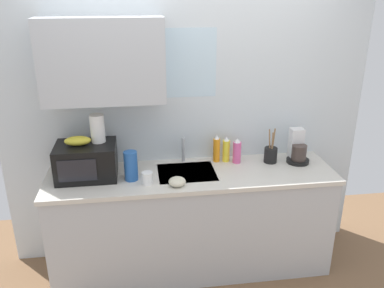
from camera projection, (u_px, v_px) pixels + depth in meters
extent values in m
cube|color=silver|center=(186.00, 118.00, 3.41)|extent=(3.08, 0.10, 2.50)
cube|color=#B2B7BC|center=(103.00, 61.00, 2.94)|extent=(0.90, 0.32, 0.62)
cube|color=silver|center=(181.00, 63.00, 3.20)|extent=(0.56, 0.02, 0.55)
cube|color=#B2B7BC|center=(192.00, 223.00, 3.39)|extent=(2.28, 0.60, 0.86)
cube|color=beige|center=(192.00, 175.00, 3.22)|extent=(2.31, 0.63, 0.03)
cube|color=#9EA0A5|center=(187.00, 180.00, 3.26)|extent=(0.46, 0.38, 0.14)
cylinder|color=#B2B5BA|center=(183.00, 150.00, 3.39)|extent=(0.03, 0.03, 0.21)
cube|color=black|center=(87.00, 161.00, 3.11)|extent=(0.46, 0.34, 0.27)
cube|color=black|center=(77.00, 171.00, 2.94)|extent=(0.28, 0.01, 0.17)
ellipsoid|color=gold|center=(78.00, 141.00, 3.04)|extent=(0.20, 0.11, 0.07)
cylinder|color=white|center=(97.00, 128.00, 3.08)|extent=(0.11, 0.11, 0.22)
cylinder|color=black|center=(298.00, 161.00, 3.41)|extent=(0.19, 0.19, 0.03)
cylinder|color=#3F332D|center=(299.00, 153.00, 3.37)|extent=(0.12, 0.12, 0.13)
cube|color=silver|center=(296.00, 143.00, 3.42)|extent=(0.11, 0.09, 0.26)
cylinder|color=orange|center=(216.00, 150.00, 3.40)|extent=(0.06, 0.06, 0.20)
cone|color=white|center=(217.00, 137.00, 3.36)|extent=(0.04, 0.04, 0.04)
cylinder|color=yellow|center=(226.00, 151.00, 3.41)|extent=(0.06, 0.06, 0.19)
cone|color=white|center=(227.00, 139.00, 3.37)|extent=(0.05, 0.05, 0.04)
cylinder|color=#E55999|center=(237.00, 152.00, 3.38)|extent=(0.07, 0.07, 0.18)
cone|color=white|center=(237.00, 140.00, 3.34)|extent=(0.05, 0.05, 0.04)
cylinder|color=#2659A5|center=(131.00, 166.00, 3.07)|extent=(0.10, 0.10, 0.23)
cylinder|color=white|center=(147.00, 178.00, 3.02)|extent=(0.08, 0.08, 0.09)
cylinder|color=black|center=(271.00, 155.00, 3.39)|extent=(0.11, 0.11, 0.13)
cylinder|color=olive|center=(270.00, 144.00, 3.35)|extent=(0.03, 0.02, 0.26)
cylinder|color=olive|center=(273.00, 143.00, 3.37)|extent=(0.03, 0.02, 0.26)
cylinder|color=olive|center=(272.00, 146.00, 3.34)|extent=(0.02, 0.02, 0.23)
ellipsoid|color=beige|center=(177.00, 182.00, 3.00)|extent=(0.13, 0.13, 0.06)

